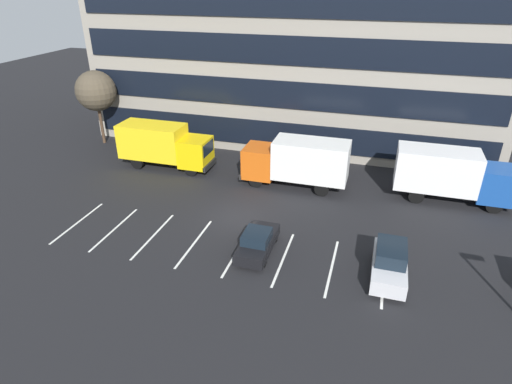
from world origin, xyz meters
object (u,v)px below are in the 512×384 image
object	(u,v)px
box_truck_yellow_all	(164,144)
box_truck_blue	(451,173)
sedan_black	(257,242)
bare_tree	(96,91)
box_truck_orange	(297,161)
suv_silver	(390,263)

from	to	relation	value
box_truck_yellow_all	box_truck_blue	xyz separation A→B (m)	(22.35, 0.44, 0.06)
sedan_black	bare_tree	distance (m)	24.11
bare_tree	box_truck_yellow_all	bearing A→B (deg)	-22.71
box_truck_orange	box_truck_blue	xyz separation A→B (m)	(10.91, 0.86, 0.00)
sedan_black	box_truck_orange	bearing A→B (deg)	87.87
box_truck_blue	suv_silver	xyz separation A→B (m)	(-3.83, -10.45, -1.19)
box_truck_orange	suv_silver	distance (m)	11.98
suv_silver	bare_tree	bearing A→B (deg)	153.34
box_truck_yellow_all	suv_silver	world-z (taller)	box_truck_yellow_all
suv_silver	sedan_black	size ratio (longest dim) A/B	1.03
suv_silver	bare_tree	size ratio (longest dim) A/B	0.61
suv_silver	bare_tree	distance (m)	30.51
sedan_black	bare_tree	size ratio (longest dim) A/B	0.59
box_truck_yellow_all	sedan_black	xyz separation A→B (m)	(11.08, -9.83, -1.36)
box_truck_blue	suv_silver	size ratio (longest dim) A/B	1.93
box_truck_yellow_all	sedan_black	distance (m)	14.88
box_truck_yellow_all	suv_silver	bearing A→B (deg)	-28.39
box_truck_orange	box_truck_yellow_all	distance (m)	11.44
box_truck_orange	box_truck_yellow_all	size ratio (longest dim) A/B	1.03
box_truck_yellow_all	sedan_black	bearing A→B (deg)	-41.57
bare_tree	suv_silver	bearing A→B (deg)	-26.66
sedan_black	bare_tree	xyz separation A→B (m)	(-19.58, 13.38, 4.36)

